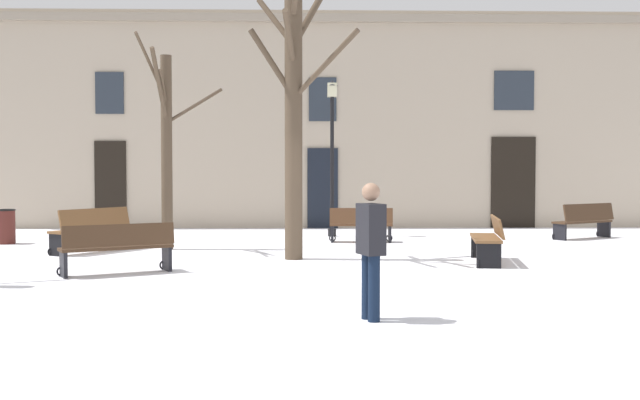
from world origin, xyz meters
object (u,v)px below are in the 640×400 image
Objects in this scene: tree_right_of_center at (167,145)px; person_near_bench at (371,245)px; streetlamp at (332,142)px; litter_bin at (6,226)px; bench_back_to_back_left at (488,238)px; bench_facing_shops at (91,229)px; bench_near_center_tree at (584,221)px; bench_far_corner at (118,247)px; tree_left_of_center at (294,107)px; bench_back_to_back_right at (361,225)px.

tree_right_of_center is 8.86m from person_near_bench.
litter_bin is (-7.78, -1.85, -2.07)m from streetlamp.
litter_bin is at bearing -101.18° from bench_back_to_back_left.
person_near_bench is (5.22, -7.34, 0.38)m from bench_facing_shops.
bench_back_to_back_left is at bearing -65.08° from streetlamp.
streetlamp is at bearing 40.80° from tree_right_of_center.
litter_bin is 3.20m from bench_facing_shops.
streetlamp is at bearing -19.27° from person_near_bench.
bench_near_center_tree is 0.97× the size of bench_far_corner.
tree_left_of_center reaches higher than bench_facing_shops.
bench_far_corner is 1.16× the size of person_near_bench.
person_near_bench reaches higher than bench_facing_shops.
tree_right_of_center reaches higher than litter_bin.
bench_back_to_back_left reaches higher than bench_far_corner.
tree_right_of_center is at bearing -119.65° from bench_far_corner.
bench_back_to_back_left is 6.02m from person_near_bench.
bench_facing_shops is (2.54, -1.95, 0.08)m from litter_bin.
bench_facing_shops is at bearing 16.23° from person_near_bench.
bench_far_corner is at bearing -91.99° from tree_right_of_center.
tree_left_of_center is 3.43m from tree_right_of_center.
streetlamp reaches higher than bench_back_to_back_right.
bench_back_to_back_right is at bearing -157.12° from bench_far_corner.
bench_back_to_back_right is 7.09m from bench_far_corner.
bench_back_to_back_right is (8.40, 0.15, 0.01)m from litter_bin.
streetlamp is at bearing -146.05° from bench_far_corner.
bench_back_to_back_left is (6.43, -2.56, -1.83)m from tree_right_of_center.
bench_back_to_back_left is at bearing -10.43° from tree_left_of_center.
bench_facing_shops is (-5.24, -3.81, -1.99)m from streetlamp.
streetlamp is at bearing 79.48° from tree_left_of_center.
tree_left_of_center is 7.98m from litter_bin.
bench_facing_shops is 8.17m from bench_back_to_back_left.
tree_right_of_center is 2.83× the size of person_near_bench.
tree_right_of_center is 2.59× the size of bench_facing_shops.
bench_facing_shops reaches higher than bench_far_corner.
tree_left_of_center is 6.45m from person_near_bench.
tree_right_of_center is 7.16m from bench_back_to_back_left.
person_near_bench is at bearing 89.26° from bench_back_to_back_right.
bench_near_center_tree reaches higher than bench_far_corner.
tree_right_of_center is 4.95m from streetlamp.
streetlamp is 8.26m from litter_bin.
streetlamp is at bearing 160.80° from bench_facing_shops.
streetlamp is 2.23× the size of bench_back_to_back_left.
tree_right_of_center is at bearing -18.87° from litter_bin.
bench_back_to_back_right is at bearing 19.24° from tree_right_of_center.
litter_bin is 0.47× the size of bench_facing_shops.
bench_back_to_back_right is 0.84× the size of bench_far_corner.
bench_near_center_tree is (10.09, 2.32, -1.83)m from tree_right_of_center.
tree_left_of_center reaches higher than person_near_bench.
litter_bin is 12.11m from person_near_bench.
streetlamp is 2.75m from bench_back_to_back_right.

